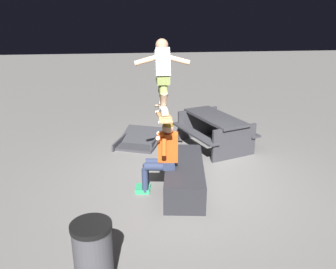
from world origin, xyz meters
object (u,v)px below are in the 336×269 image
at_px(person_sitting_on_ledge, 162,154).
at_px(skateboard, 163,114).
at_px(trash_bin, 93,254).
at_px(kicker_ramp, 139,141).
at_px(ledge_box_main, 184,176).
at_px(picnic_table_back, 215,126).
at_px(skater_airborne, 163,72).

relative_size(person_sitting_on_ledge, skateboard, 1.29).
bearing_deg(trash_bin, kicker_ramp, -8.77).
distance_m(kicker_ramp, trash_bin, 4.61).
distance_m(ledge_box_main, picnic_table_back, 2.20).
height_order(skater_airborne, kicker_ramp, skater_airborne).
bearing_deg(skateboard, skater_airborne, -0.30).
relative_size(ledge_box_main, skateboard, 1.83).
xyz_separation_m(person_sitting_on_ledge, kicker_ramp, (2.41, 0.31, -0.67)).
xyz_separation_m(person_sitting_on_ledge, skateboard, (-0.08, -0.02, 0.73)).
bearing_deg(skater_airborne, kicker_ramp, 7.69).
bearing_deg(skater_airborne, picnic_table_back, -34.74).
xyz_separation_m(skater_airborne, trash_bin, (-2.11, 1.03, -1.73)).
height_order(ledge_box_main, kicker_ramp, ledge_box_main).
distance_m(person_sitting_on_ledge, skater_airborne, 1.41).
bearing_deg(person_sitting_on_ledge, ledge_box_main, -78.69).
height_order(kicker_ramp, trash_bin, trash_bin).
xyz_separation_m(person_sitting_on_ledge, skater_airborne, (-0.02, -0.02, 1.41)).
bearing_deg(person_sitting_on_ledge, trash_bin, 154.62).
relative_size(skateboard, trash_bin, 1.25).
bearing_deg(kicker_ramp, ledge_box_main, -162.78).
bearing_deg(trash_bin, ledge_box_main, -32.67).
bearing_deg(ledge_box_main, skateboard, 112.36).
xyz_separation_m(skateboard, trash_bin, (-2.06, 1.03, -1.05)).
xyz_separation_m(person_sitting_on_ledge, trash_bin, (-2.14, 1.01, -0.32)).
xyz_separation_m(picnic_table_back, trash_bin, (-4.15, 2.44, -0.09)).
bearing_deg(skater_airborne, ledge_box_main, -75.03).
distance_m(ledge_box_main, person_sitting_on_ledge, 0.64).
xyz_separation_m(skater_airborne, picnic_table_back, (2.04, -1.41, -1.64)).
xyz_separation_m(skateboard, kicker_ramp, (2.49, 0.33, -1.40)).
distance_m(person_sitting_on_ledge, skateboard, 0.73).
distance_m(skateboard, picnic_table_back, 2.70).
distance_m(skater_airborne, picnic_table_back, 2.98).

